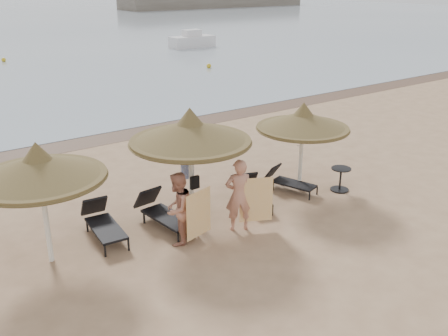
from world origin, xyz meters
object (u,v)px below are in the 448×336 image
at_px(side_table, 340,180).
at_px(palapa_center, 190,132).
at_px(palapa_right, 303,121).
at_px(lounger_far_left, 102,222).
at_px(lounger_far_right, 288,180).
at_px(lounger_near_right, 253,192).
at_px(palapa_left, 39,168).
at_px(person_left, 178,203).
at_px(person_right, 239,190).
at_px(lounger_near_left, 162,212).

bearing_deg(side_table, palapa_center, 169.32).
bearing_deg(palapa_right, palapa_center, 178.08).
xyz_separation_m(palapa_center, lounger_far_left, (-2.20, 0.59, -2.03)).
bearing_deg(side_table, lounger_far_right, 144.96).
bearing_deg(lounger_near_right, palapa_left, -162.27).
xyz_separation_m(palapa_center, side_table, (4.61, -0.87, -2.07)).
relative_size(side_table, person_left, 0.34).
bearing_deg(lounger_far_right, lounger_far_left, 156.07).
bearing_deg(lounger_far_right, side_table, -53.18).
xyz_separation_m(palapa_right, lounger_far_left, (-5.88, 0.71, -1.74)).
distance_m(palapa_left, side_table, 8.49).
height_order(palapa_left, side_table, palapa_left).
xyz_separation_m(lounger_near_right, lounger_far_right, (1.38, 0.09, -0.02)).
bearing_deg(lounger_far_left, palapa_left, -158.32).
xyz_separation_m(person_left, person_right, (1.56, -0.29, 0.05)).
distance_m(palapa_left, lounger_near_left, 3.39).
relative_size(palapa_right, person_right, 1.24).
relative_size(palapa_center, lounger_near_left, 1.53).
relative_size(palapa_center, person_left, 1.48).
relative_size(palapa_right, lounger_far_left, 1.41).
height_order(lounger_far_left, lounger_near_right, lounger_far_left).
distance_m(lounger_far_left, person_right, 3.41).
relative_size(lounger_far_right, person_right, 0.77).
xyz_separation_m(palapa_left, lounger_near_left, (2.85, 0.05, -1.83)).
relative_size(lounger_far_left, lounger_near_right, 1.09).
distance_m(palapa_center, side_table, 5.13).
relative_size(lounger_far_left, person_left, 0.93).
relative_size(palapa_center, lounger_far_right, 1.82).
bearing_deg(person_right, lounger_far_right, -131.06).
relative_size(lounger_far_left, lounger_near_left, 0.96).
relative_size(palapa_left, person_left, 1.37).
height_order(palapa_left, lounger_near_right, palapa_left).
xyz_separation_m(palapa_right, person_right, (-2.98, -0.95, -1.03)).
xyz_separation_m(lounger_far_left, person_right, (2.90, -1.66, 0.71)).
relative_size(lounger_far_right, side_table, 2.38).
xyz_separation_m(lounger_far_left, side_table, (6.81, -1.46, -0.04)).
bearing_deg(palapa_center, lounger_far_right, 0.45).
bearing_deg(side_table, palapa_right, 141.41).
bearing_deg(lounger_far_right, lounger_near_left, 159.28).
height_order(lounger_near_left, person_right, person_right).
height_order(palapa_center, person_right, palapa_center).
bearing_deg(lounger_far_right, palapa_center, 162.31).
bearing_deg(palapa_left, person_left, -18.98).
distance_m(palapa_center, lounger_near_left, 2.16).
xyz_separation_m(lounger_near_left, person_left, (-0.11, -0.99, 0.64)).
xyz_separation_m(palapa_center, lounger_near_left, (-0.76, 0.21, -2.01)).
xyz_separation_m(palapa_right, lounger_near_left, (-4.43, 0.33, -1.72)).
height_order(palapa_left, palapa_right, palapa_left).
distance_m(lounger_near_left, side_table, 5.47).
bearing_deg(palapa_center, lounger_far_left, 165.06).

